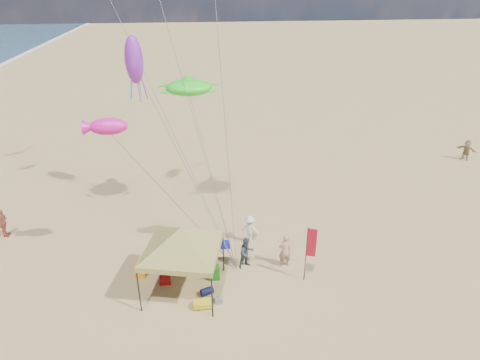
{
  "coord_description": "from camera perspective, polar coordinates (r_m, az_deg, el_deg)",
  "views": [
    {
      "loc": [
        -2.6,
        -17.03,
        13.81
      ],
      "look_at": [
        0.0,
        3.0,
        4.0
      ],
      "focal_mm": 31.05,
      "sensor_mm": 36.0,
      "label": 1
    }
  ],
  "objects": [
    {
      "name": "fish_kite",
      "position": [
        19.91,
        -17.63,
        7.03
      ],
      "size": [
        1.91,
        1.26,
        0.78
      ],
      "primitive_type": "ellipsoid",
      "rotation": [
        0.0,
        0.0,
        0.24
      ],
      "color": "#E9179F",
      "rests_on": "ground"
    },
    {
      "name": "crate_grey",
      "position": [
        20.42,
        -2.91,
        -16.16
      ],
      "size": [
        0.34,
        0.3,
        0.28
      ],
      "primitive_type": "cube",
      "color": "slate",
      "rests_on": "ground"
    },
    {
      "name": "cooler_red",
      "position": [
        21.75,
        -10.25,
        -13.37
      ],
      "size": [
        0.54,
        0.38,
        0.38
      ],
      "primitive_type": "cube",
      "color": "#A40E0D",
      "rests_on": "ground"
    },
    {
      "name": "squid_kite",
      "position": [
        26.52,
        -14.36,
        15.72
      ],
      "size": [
        1.37,
        1.37,
        2.85
      ],
      "primitive_type": "ellipsoid",
      "rotation": [
        0.0,
        0.0,
        -0.29
      ],
      "color": "purple",
      "rests_on": "ground"
    },
    {
      "name": "person_near_a",
      "position": [
        22.23,
        6.18,
        -9.58
      ],
      "size": [
        0.75,
        0.54,
        1.92
      ],
      "primitive_type": "imported",
      "rotation": [
        0.0,
        0.0,
        3.26
      ],
      "color": "tan",
      "rests_on": "ground"
    },
    {
      "name": "person_far_c",
      "position": [
        39.79,
        28.68,
        3.66
      ],
      "size": [
        1.41,
        1.59,
        1.75
      ],
      "primitive_type": "imported",
      "rotation": [
        0.0,
        0.0,
        5.39
      ],
      "color": "tan",
      "rests_on": "ground"
    },
    {
      "name": "ground",
      "position": [
        22.08,
        1.03,
        -12.82
      ],
      "size": [
        280.0,
        280.0,
        0.0
      ],
      "primitive_type": "plane",
      "color": "tan",
      "rests_on": "ground"
    },
    {
      "name": "chair_green",
      "position": [
        21.67,
        -3.53,
        -12.55
      ],
      "size": [
        0.5,
        0.5,
        0.7
      ],
      "primitive_type": "cube",
      "color": "#187B16",
      "rests_on": "ground"
    },
    {
      "name": "feather_flag",
      "position": [
        20.73,
        9.61,
        -8.93
      ],
      "size": [
        0.46,
        0.18,
        3.14
      ],
      "color": "black",
      "rests_on": "ground"
    },
    {
      "name": "turtle_kite",
      "position": [
        24.45,
        -7.08,
        12.5
      ],
      "size": [
        2.69,
        2.17,
        0.88
      ],
      "primitive_type": "ellipsoid",
      "rotation": [
        0.0,
        0.0,
        0.02
      ],
      "color": "#2DEE22",
      "rests_on": "ground"
    },
    {
      "name": "person_near_c",
      "position": [
        24.03,
        1.35,
        -6.77
      ],
      "size": [
        1.25,
        1.02,
        1.68
      ],
      "primitive_type": "imported",
      "rotation": [
        0.0,
        0.0,
        2.71
      ],
      "color": "silver",
      "rests_on": "ground"
    },
    {
      "name": "beach_cart",
      "position": [
        20.2,
        -5.06,
        -16.59
      ],
      "size": [
        0.9,
        0.5,
        0.24
      ],
      "primitive_type": "cube",
      "color": "gold",
      "rests_on": "ground"
    },
    {
      "name": "bag_navy",
      "position": [
        20.87,
        -4.55,
        -14.98
      ],
      "size": [
        0.69,
        0.54,
        0.36
      ],
      "primitive_type": "cylinder",
      "rotation": [
        0.0,
        1.57,
        0.35
      ],
      "color": "#0C1038",
      "rests_on": "ground"
    },
    {
      "name": "person_far_a",
      "position": [
        28.16,
        -29.82,
        -5.15
      ],
      "size": [
        0.45,
        1.06,
        1.81
      ],
      "primitive_type": "imported",
      "rotation": [
        0.0,
        0.0,
        1.56
      ],
      "color": "#AA5241",
      "rests_on": "ground"
    },
    {
      "name": "canopy_tent",
      "position": [
        19.29,
        -8.12,
        -6.83
      ],
      "size": [
        6.55,
        6.55,
        4.16
      ],
      "color": "black",
      "rests_on": "ground"
    },
    {
      "name": "bag_orange",
      "position": [
        23.89,
        -12.09,
        -9.55
      ],
      "size": [
        0.54,
        0.69,
        0.36
      ],
      "primitive_type": "cylinder",
      "rotation": [
        0.0,
        1.57,
        1.22
      ],
      "color": "#C65E0B",
      "rests_on": "ground"
    },
    {
      "name": "chair_yellow",
      "position": [
        22.34,
        -13.59,
        -12.0
      ],
      "size": [
        0.5,
        0.5,
        0.7
      ],
      "primitive_type": "cube",
      "color": "#FFA61C",
      "rests_on": "ground"
    },
    {
      "name": "cooler_blue",
      "position": [
        23.9,
        -2.06,
        -8.86
      ],
      "size": [
        0.54,
        0.38,
        0.38
      ],
      "primitive_type": "cube",
      "color": "#121899",
      "rests_on": "ground"
    },
    {
      "name": "person_near_b",
      "position": [
        22.07,
        0.91,
        -9.97
      ],
      "size": [
        1.04,
        0.94,
        1.75
      ],
      "primitive_type": "imported",
      "rotation": [
        0.0,
        0.0,
        0.4
      ],
      "color": "#313843",
      "rests_on": "ground"
    }
  ]
}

